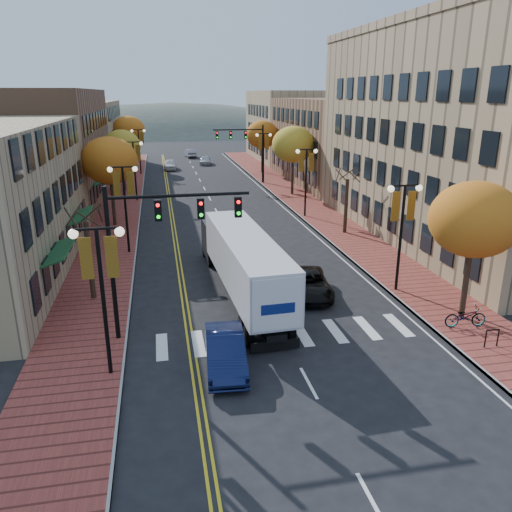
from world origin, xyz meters
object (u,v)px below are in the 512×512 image
semi_truck (241,257)px  black_suv (309,283)px  navy_sedan (225,351)px  bicycle (465,316)px

semi_truck → black_suv: semi_truck is taller
semi_truck → navy_sedan: size_ratio=3.33×
bicycle → black_suv: bearing=52.8°
black_suv → navy_sedan: bearing=-121.8°
navy_sedan → bicycle: navy_sedan is taller
semi_truck → black_suv: size_ratio=3.07×
black_suv → bicycle: black_suv is taller
black_suv → bicycle: size_ratio=2.42×
semi_truck → navy_sedan: 7.96m
navy_sedan → black_suv: (5.54, 6.74, -0.06)m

